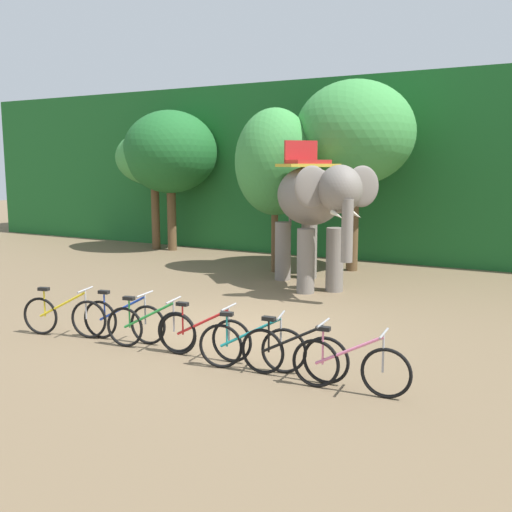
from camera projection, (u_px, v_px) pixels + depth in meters
ground_plane at (230, 329)px, 11.51m from camera, size 80.00×80.00×0.00m
foliage_hedge at (406, 169)px, 21.64m from camera, size 36.00×6.00×5.99m
tree_center_right at (154, 158)px, 21.99m from camera, size 2.81×2.81×4.43m
tree_center at (170, 152)px, 21.62m from camera, size 3.40×3.40×5.10m
tree_far_left at (275, 162)px, 17.25m from camera, size 2.33×2.33×4.77m
tree_far_right at (355, 134)px, 17.30m from camera, size 3.49×3.49×5.57m
elephant at (313, 202)px, 15.08m from camera, size 3.67×3.68×3.78m
bike_yellow at (64, 316)px, 10.97m from camera, size 1.66×0.62×0.92m
bike_blue at (124, 320)px, 10.66m from camera, size 1.70×0.52×0.92m
bike_green at (150, 328)px, 10.18m from camera, size 1.69×0.52×0.92m
bike_red at (204, 335)px, 9.73m from camera, size 1.71×0.52×0.92m
bike_teal at (252, 346)px, 9.14m from camera, size 1.66×0.63×0.92m
bike_black at (293, 354)px, 8.79m from camera, size 1.71×0.52×0.92m
bike_pink at (350, 366)px, 8.25m from camera, size 1.71×0.52×0.92m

